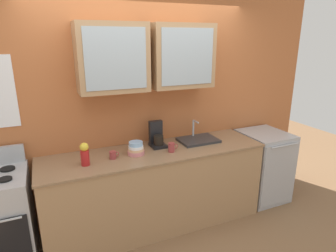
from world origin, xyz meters
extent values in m
plane|color=brown|center=(0.00, 0.00, 0.00)|extent=(10.00, 10.00, 0.00)
cube|color=#B76638|center=(0.00, 0.39, 1.37)|extent=(4.64, 0.10, 2.74)
cube|color=#A87F56|center=(-0.39, 0.18, 1.93)|extent=(0.71, 0.32, 0.69)
cube|color=#9EADB7|center=(-0.39, 0.01, 1.93)|extent=(0.60, 0.01, 0.59)
cube|color=#A87F56|center=(0.39, 0.18, 1.93)|extent=(0.71, 0.32, 0.69)
cube|color=#9EADB7|center=(0.39, 0.01, 1.93)|extent=(0.60, 0.01, 0.59)
cube|color=#A87F56|center=(0.00, 0.00, 0.45)|extent=(2.47, 0.66, 0.91)
cube|color=#8C6B4C|center=(0.00, 0.00, 0.92)|extent=(2.49, 0.68, 0.02)
cylinder|color=black|center=(-1.46, -0.11, 0.94)|extent=(0.11, 0.11, 0.02)
cylinder|color=black|center=(-1.46, 0.11, 0.94)|extent=(0.13, 0.13, 0.02)
cube|color=#2D2D30|center=(0.59, 0.08, 0.95)|extent=(0.46, 0.32, 0.03)
cylinder|color=#ADAFB5|center=(0.59, 0.21, 1.06)|extent=(0.02, 0.02, 0.20)
cylinder|color=#ADAFB5|center=(0.59, 0.15, 1.16)|extent=(0.02, 0.12, 0.02)
cylinder|color=#D87F84|center=(-0.23, -0.01, 0.95)|extent=(0.18, 0.18, 0.04)
cylinder|color=#E0AD7F|center=(-0.23, -0.01, 0.98)|extent=(0.17, 0.17, 0.04)
cylinder|color=white|center=(-0.23, -0.01, 1.01)|extent=(0.16, 0.16, 0.04)
cylinder|color=#8CB7E0|center=(-0.23, -0.01, 1.05)|extent=(0.15, 0.15, 0.05)
cylinder|color=#B21E1E|center=(-0.76, -0.07, 1.01)|extent=(0.08, 0.08, 0.16)
sphere|color=yellow|center=(-0.76, -0.07, 1.12)|extent=(0.08, 0.08, 0.08)
cylinder|color=#993838|center=(0.15, -0.10, 0.98)|extent=(0.07, 0.07, 0.10)
torus|color=#993838|center=(0.19, -0.10, 0.99)|extent=(0.06, 0.01, 0.06)
cylinder|color=#993838|center=(-0.48, -0.02, 0.97)|extent=(0.07, 0.07, 0.08)
torus|color=#993838|center=(-0.44, -0.02, 0.98)|extent=(0.05, 0.01, 0.05)
cube|color=#ADAFB5|center=(1.56, 0.00, 0.47)|extent=(0.57, 0.62, 0.93)
cube|color=#ADAFB5|center=(1.56, -0.32, 0.47)|extent=(0.54, 0.01, 0.84)
cylinder|color=#ADAFB5|center=(1.56, -0.34, 0.87)|extent=(0.43, 0.02, 0.02)
cube|color=black|center=(0.07, 0.11, 0.95)|extent=(0.17, 0.20, 0.03)
cylinder|color=black|center=(0.07, 0.09, 1.02)|extent=(0.11, 0.11, 0.11)
cube|color=black|center=(0.07, 0.18, 1.09)|extent=(0.15, 0.06, 0.26)
camera|label=1|loc=(-1.06, -2.76, 2.12)|focal=30.67mm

